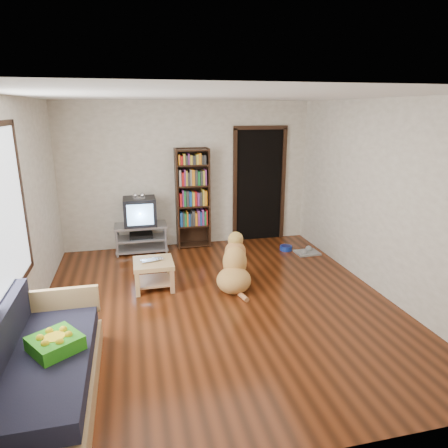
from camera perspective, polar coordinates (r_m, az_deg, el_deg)
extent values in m
plane|color=#5B260F|center=(5.35, -0.86, -11.21)|extent=(5.00, 5.00, 0.00)
plane|color=white|center=(4.76, -1.00, 17.83)|extent=(5.00, 5.00, 0.00)
plane|color=silver|center=(7.31, -5.15, 6.95)|extent=(4.50, 0.00, 4.50)
plane|color=silver|center=(2.64, 10.94, -10.21)|extent=(4.50, 0.00, 4.50)
plane|color=silver|center=(4.95, -27.31, 0.75)|extent=(0.00, 5.00, 5.00)
plane|color=silver|center=(5.79, 21.42, 3.47)|extent=(0.00, 5.00, 5.00)
cube|color=green|center=(3.93, -22.96, -15.42)|extent=(0.54, 0.54, 0.13)
imported|color=white|center=(5.68, -10.08, -5.25)|extent=(0.35, 0.28, 0.02)
cylinder|color=navy|center=(7.31, 8.84, -3.40)|extent=(0.22, 0.22, 0.08)
cube|color=#959595|center=(7.22, 11.79, -4.02)|extent=(0.41, 0.33, 0.03)
cube|color=white|center=(4.43, -28.91, 1.59)|extent=(0.02, 1.30, 1.60)
cube|color=black|center=(4.67, -27.49, -8.18)|extent=(0.03, 1.42, 0.06)
cube|color=black|center=(5.09, -26.87, 3.52)|extent=(0.03, 0.06, 1.70)
cube|color=black|center=(7.64, 5.03, 5.45)|extent=(0.90, 0.02, 2.10)
cube|color=black|center=(7.49, 1.56, 5.29)|extent=(0.07, 0.05, 2.14)
cube|color=black|center=(7.79, 8.43, 5.54)|extent=(0.07, 0.05, 2.14)
cube|color=black|center=(7.50, 5.27, 13.56)|extent=(1.03, 0.05, 0.07)
cube|color=#99999E|center=(7.18, -11.82, -0.23)|extent=(0.90, 0.45, 0.04)
cube|color=#99999E|center=(7.24, -11.72, -1.97)|extent=(0.86, 0.42, 0.03)
cube|color=#99999E|center=(7.30, -11.63, -3.39)|extent=(0.90, 0.45, 0.04)
cylinder|color=#99999E|center=(7.06, -15.07, -2.68)|extent=(0.04, 0.04, 0.50)
cylinder|color=#99999E|center=(7.07, -8.26, -2.24)|extent=(0.04, 0.04, 0.50)
cylinder|color=#99999E|center=(7.44, -15.00, -1.71)|extent=(0.04, 0.04, 0.50)
cylinder|color=#99999E|center=(7.45, -8.54, -1.30)|extent=(0.04, 0.04, 0.50)
cube|color=black|center=(7.23, -11.74, -1.60)|extent=(0.40, 0.30, 0.07)
cube|color=black|center=(7.11, -11.94, 1.78)|extent=(0.55, 0.48, 0.48)
cube|color=black|center=(7.30, -11.99, 2.16)|extent=(0.40, 0.14, 0.36)
cube|color=#8CBFF2|center=(6.87, -11.88, 1.29)|extent=(0.44, 0.02, 0.36)
cube|color=silver|center=(7.00, -12.05, 3.67)|extent=(0.20, 0.07, 0.02)
sphere|color=silver|center=(6.99, -12.56, 4.00)|extent=(0.09, 0.09, 0.09)
sphere|color=silver|center=(6.99, -11.57, 4.06)|extent=(0.09, 0.09, 0.09)
cube|color=black|center=(7.20, -6.74, 3.52)|extent=(0.03, 0.30, 1.80)
cube|color=black|center=(7.28, -2.27, 3.76)|extent=(0.03, 0.30, 1.80)
cube|color=black|center=(7.37, -4.66, 3.87)|extent=(0.60, 0.02, 1.80)
cube|color=black|center=(7.47, -4.35, -2.89)|extent=(0.56, 0.28, 0.02)
cube|color=black|center=(7.36, -4.41, -0.16)|extent=(0.56, 0.28, 0.03)
cube|color=black|center=(7.27, -4.47, 2.64)|extent=(0.56, 0.28, 0.02)
cube|color=black|center=(7.19, -4.53, 5.51)|extent=(0.56, 0.28, 0.02)
cube|color=black|center=(7.13, -4.60, 8.43)|extent=(0.56, 0.28, 0.02)
cube|color=black|center=(7.10, -4.65, 10.51)|extent=(0.56, 0.28, 0.02)
cube|color=tan|center=(4.09, -23.70, -20.47)|extent=(0.80, 1.80, 0.22)
cube|color=#1E1E2D|center=(3.97, -24.07, -17.89)|extent=(0.74, 1.74, 0.18)
cube|color=tan|center=(4.62, -22.45, -10.25)|extent=(0.80, 0.06, 0.30)
cube|color=#D2B96C|center=(5.72, -10.08, -5.54)|extent=(0.55, 0.55, 0.06)
cube|color=tan|center=(5.83, -9.95, -8.01)|extent=(0.45, 0.45, 0.03)
cube|color=tan|center=(5.58, -12.26, -8.48)|extent=(0.06, 0.06, 0.34)
cube|color=tan|center=(5.60, -7.41, -8.14)|extent=(0.06, 0.06, 0.34)
cube|color=tan|center=(6.01, -12.37, -6.65)|extent=(0.06, 0.06, 0.34)
cube|color=tan|center=(6.03, -7.88, -6.34)|extent=(0.06, 0.06, 0.34)
ellipsoid|color=tan|center=(5.64, 1.41, -8.03)|extent=(0.63, 0.66, 0.36)
ellipsoid|color=tan|center=(5.74, 1.55, -5.45)|extent=(0.45, 0.48, 0.48)
ellipsoid|color=#BD8B48|center=(5.79, 1.62, -4.04)|extent=(0.38, 0.36, 0.34)
ellipsoid|color=#B89447|center=(5.79, 1.68, -2.14)|extent=(0.29, 0.30, 0.21)
ellipsoid|color=#BB8C48|center=(5.90, 1.74, -2.01)|extent=(0.15, 0.20, 0.09)
sphere|color=black|center=(5.98, 1.80, -1.76)|extent=(0.04, 0.04, 0.04)
ellipsoid|color=#B97F47|center=(5.76, 0.84, -2.33)|extent=(0.07, 0.09, 0.14)
ellipsoid|color=tan|center=(5.75, 2.47, -2.38)|extent=(0.07, 0.09, 0.14)
cylinder|color=tan|center=(5.98, 0.94, -6.13)|extent=(0.11, 0.14, 0.39)
cylinder|color=#D5AE51|center=(5.97, 2.39, -6.17)|extent=(0.11, 0.14, 0.39)
sphere|color=#B38645|center=(6.09, 0.97, -7.45)|extent=(0.10, 0.10, 0.10)
sphere|color=tan|center=(6.09, 2.39, -7.49)|extent=(0.10, 0.10, 0.10)
cylinder|color=#C57E4C|center=(5.50, 2.47, -10.12)|extent=(0.13, 0.35, 0.08)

